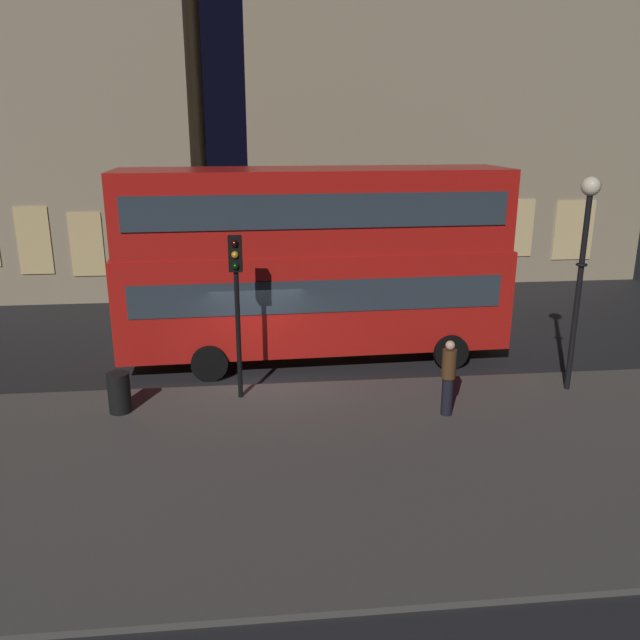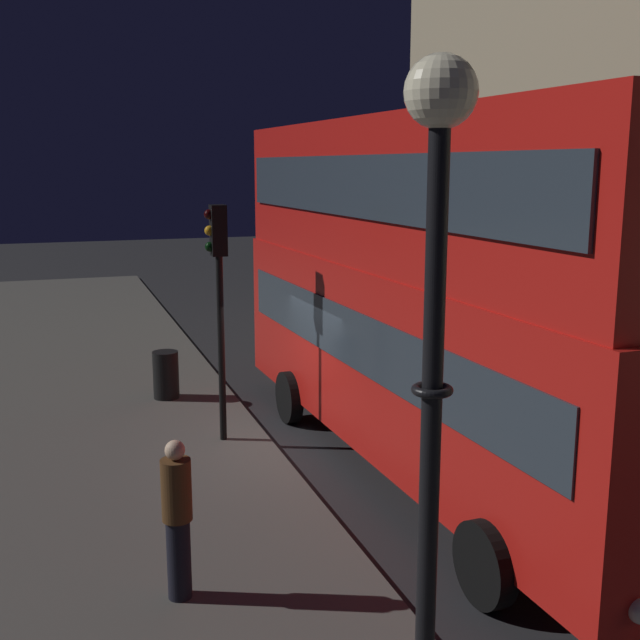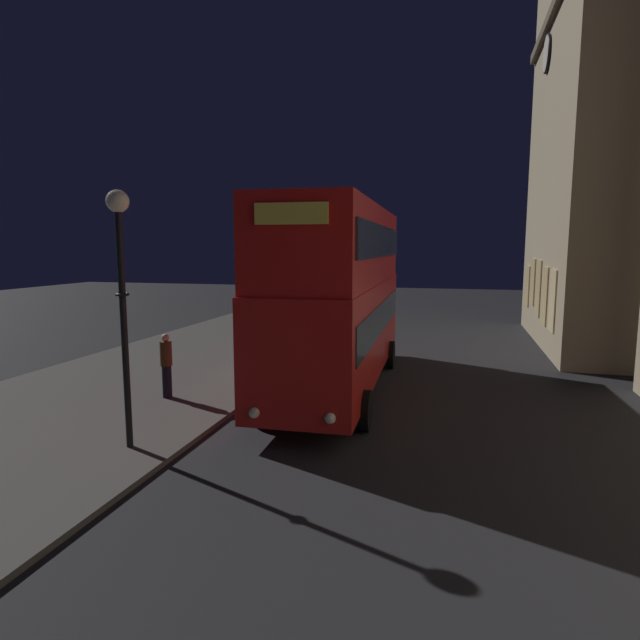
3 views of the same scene
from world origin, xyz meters
name	(u,v)px [view 2 (image 2 of 3)]	position (x,y,z in m)	size (l,w,h in m)	color
ground_plane	(300,446)	(0.00, 0.00, 0.00)	(80.00, 80.00, 0.00)	#232326
sidewalk_slab	(13,477)	(0.00, -4.73, 0.06)	(44.00, 8.49, 0.12)	#4C4944
building_with_clock	(629,23)	(-8.30, 13.27, 9.14)	(12.02, 9.27, 18.28)	tan
double_decker_bus	(432,281)	(1.69, 1.63, 3.10)	(11.28, 3.16, 5.57)	red
traffic_light_near_kerb	(218,274)	(-0.47, -1.29, 3.06)	(0.33, 0.37, 4.10)	black
street_lamp	(435,309)	(8.00, -1.61, 3.96)	(0.46, 0.46, 5.43)	black
pedestrian	(177,517)	(4.41, -2.81, 1.08)	(0.33, 0.33, 1.84)	black
litter_bin	(166,375)	(-3.31, -1.86, 0.61)	(0.53, 0.53, 0.98)	black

